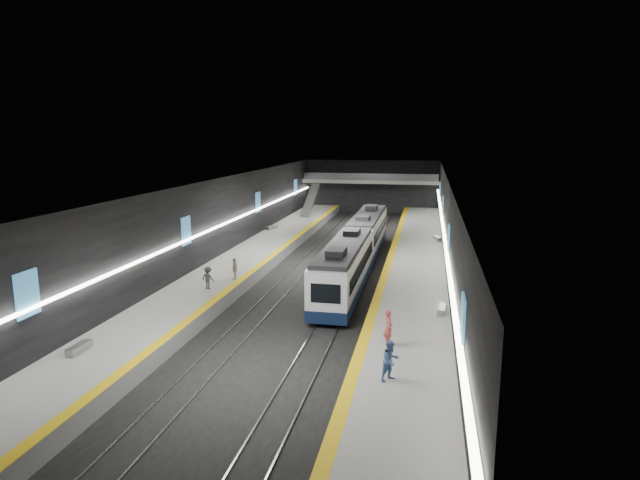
% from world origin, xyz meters
% --- Properties ---
extents(ground, '(70.00, 70.00, 0.00)m').
position_xyz_m(ground, '(0.00, 0.00, 0.00)').
color(ground, black).
rests_on(ground, ground).
extents(ceiling, '(20.00, 70.00, 0.04)m').
position_xyz_m(ceiling, '(0.00, 0.00, 8.00)').
color(ceiling, beige).
rests_on(ceiling, wall_left).
extents(wall_left, '(0.04, 70.00, 8.00)m').
position_xyz_m(wall_left, '(-10.00, 0.00, 4.00)').
color(wall_left, black).
rests_on(wall_left, ground).
extents(wall_right, '(0.04, 70.00, 8.00)m').
position_xyz_m(wall_right, '(10.00, 0.00, 4.00)').
color(wall_right, black).
rests_on(wall_right, ground).
extents(wall_back, '(20.00, 0.04, 8.00)m').
position_xyz_m(wall_back, '(0.00, 35.00, 4.00)').
color(wall_back, black).
rests_on(wall_back, ground).
extents(wall_front, '(20.00, 0.04, 8.00)m').
position_xyz_m(wall_front, '(0.00, -35.00, 4.00)').
color(wall_front, black).
rests_on(wall_front, ground).
extents(platform_left, '(5.00, 70.00, 1.00)m').
position_xyz_m(platform_left, '(-7.50, 0.00, 0.50)').
color(platform_left, slate).
rests_on(platform_left, ground).
extents(tile_surface_left, '(5.00, 70.00, 0.02)m').
position_xyz_m(tile_surface_left, '(-7.50, 0.00, 1.01)').
color(tile_surface_left, '#9C9D98').
rests_on(tile_surface_left, platform_left).
extents(tactile_strip_left, '(0.60, 70.00, 0.02)m').
position_xyz_m(tactile_strip_left, '(-5.30, 0.00, 1.02)').
color(tactile_strip_left, yellow).
rests_on(tactile_strip_left, platform_left).
extents(platform_right, '(5.00, 70.00, 1.00)m').
position_xyz_m(platform_right, '(7.50, 0.00, 0.50)').
color(platform_right, slate).
rests_on(platform_right, ground).
extents(tile_surface_right, '(5.00, 70.00, 0.02)m').
position_xyz_m(tile_surface_right, '(7.50, 0.00, 1.01)').
color(tile_surface_right, '#9C9D98').
rests_on(tile_surface_right, platform_right).
extents(tactile_strip_right, '(0.60, 70.00, 0.02)m').
position_xyz_m(tactile_strip_right, '(5.30, 0.00, 1.02)').
color(tactile_strip_right, yellow).
rests_on(tactile_strip_right, platform_right).
extents(rails, '(6.52, 70.00, 0.12)m').
position_xyz_m(rails, '(-0.00, 0.00, 0.06)').
color(rails, gray).
rests_on(rails, ground).
extents(train, '(2.69, 30.05, 3.60)m').
position_xyz_m(train, '(2.50, -0.21, 2.20)').
color(train, '#0F1C3A').
rests_on(train, ground).
extents(ad_posters, '(19.94, 53.50, 2.20)m').
position_xyz_m(ad_posters, '(-0.00, 1.00, 4.50)').
color(ad_posters, teal).
rests_on(ad_posters, wall_left).
extents(cove_light_left, '(0.25, 68.60, 0.12)m').
position_xyz_m(cove_light_left, '(-9.80, 0.00, 3.80)').
color(cove_light_left, white).
rests_on(cove_light_left, wall_left).
extents(cove_light_right, '(0.25, 68.60, 0.12)m').
position_xyz_m(cove_light_right, '(9.80, 0.00, 3.80)').
color(cove_light_right, white).
rests_on(cove_light_right, wall_right).
extents(mezzanine_bridge, '(20.00, 3.00, 1.50)m').
position_xyz_m(mezzanine_bridge, '(0.00, 32.93, 5.04)').
color(mezzanine_bridge, gray).
rests_on(mezzanine_bridge, wall_left).
extents(escalator, '(1.20, 7.50, 3.92)m').
position_xyz_m(escalator, '(-7.50, 26.00, 2.90)').
color(escalator, '#99999E').
rests_on(escalator, platform_left).
extents(bench_left_near, '(0.46, 1.63, 0.40)m').
position_xyz_m(bench_left_near, '(-8.70, -23.31, 1.20)').
color(bench_left_near, '#99999E').
rests_on(bench_left_near, platform_left).
extents(bench_left_far, '(1.02, 1.82, 0.43)m').
position_xyz_m(bench_left_far, '(-9.23, 12.73, 1.21)').
color(bench_left_far, '#99999E').
rests_on(bench_left_far, platform_left).
extents(bench_right_near, '(0.63, 1.68, 0.40)m').
position_xyz_m(bench_right_near, '(9.50, -13.39, 1.20)').
color(bench_right_near, '#99999E').
rests_on(bench_right_near, platform_right).
extents(bench_right_far, '(0.89, 1.69, 0.40)m').
position_xyz_m(bench_right_far, '(9.50, 9.95, 1.20)').
color(bench_right_far, '#99999E').
rests_on(bench_right_far, platform_right).
extents(passenger_right_a, '(0.68, 0.83, 1.95)m').
position_xyz_m(passenger_right_a, '(6.63, -19.39, 1.97)').
color(passenger_right_a, '#C8504A').
rests_on(passenger_right_a, platform_right).
extents(passenger_right_b, '(1.14, 1.14, 1.87)m').
position_xyz_m(passenger_right_b, '(7.03, -23.40, 1.93)').
color(passenger_right_b, '#5178AF').
rests_on(passenger_right_b, platform_right).
extents(passenger_left_a, '(0.46, 1.00, 1.67)m').
position_xyz_m(passenger_left_a, '(-5.78, -8.68, 1.84)').
color(passenger_left_a, beige).
rests_on(passenger_left_a, platform_left).
extents(passenger_left_b, '(1.18, 0.87, 1.63)m').
position_xyz_m(passenger_left_b, '(-6.74, -11.49, 1.81)').
color(passenger_left_b, '#3E3D45').
rests_on(passenger_left_b, platform_left).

